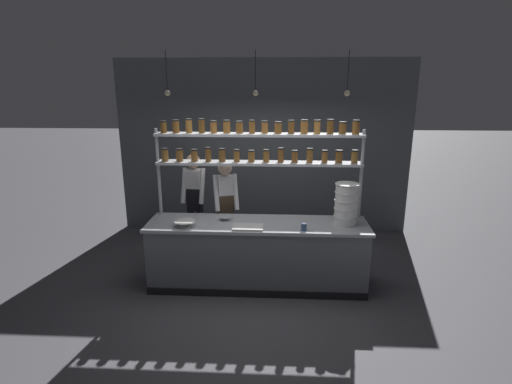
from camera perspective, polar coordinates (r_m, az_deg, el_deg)
ground_plane at (r=5.82m, az=0.19°, el=-13.00°), size 40.00×40.00×0.00m
back_wall at (r=7.49m, az=1.07°, el=6.36°), size 5.40×0.12×3.20m
prep_counter at (r=5.61m, az=0.20°, el=-8.87°), size 3.00×0.76×0.92m
spice_shelf_unit at (r=5.53m, az=0.42°, el=6.04°), size 2.89×0.28×2.29m
chef_left at (r=6.34m, az=-8.75°, el=-1.07°), size 0.38×0.31×1.71m
chef_center at (r=6.03m, az=-4.34°, el=-2.10°), size 0.42×0.35×1.67m
container_stack at (r=5.45m, az=12.77°, el=-1.68°), size 0.32×0.32×0.56m
cutting_board at (r=5.25m, az=-1.16°, el=-5.05°), size 0.40×0.26×0.02m
prep_bowl_near_left at (r=5.57m, az=-4.43°, el=-3.77°), size 0.18×0.18×0.05m
prep_bowl_center_front at (r=5.38m, az=-10.11°, el=-4.50°), size 0.28×0.28×0.08m
serving_cup_front at (r=5.19m, az=6.85°, el=-5.00°), size 0.07×0.07×0.09m
pendant_light_row at (r=5.13m, az=-0.00°, el=14.18°), size 2.32×0.07×0.55m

